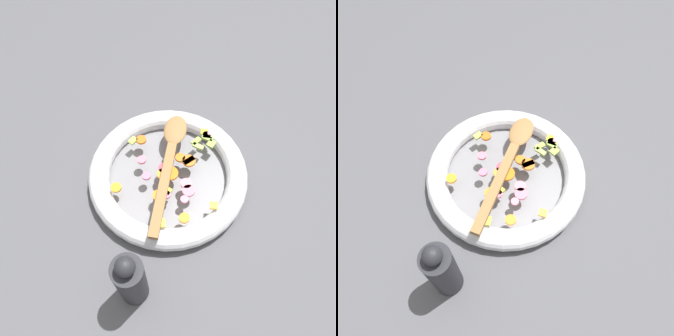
# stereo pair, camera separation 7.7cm
# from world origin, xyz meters

# --- Properties ---
(ground_plane) EXTENTS (4.00, 4.00, 0.00)m
(ground_plane) POSITION_xyz_m (0.00, 0.00, 0.00)
(ground_plane) COLOR #4C4C51
(skillet) EXTENTS (0.38, 0.38, 0.05)m
(skillet) POSITION_xyz_m (0.00, 0.00, 0.02)
(skillet) COLOR slate
(skillet) RESTS_ON ground_plane
(chopped_vegetables) EXTENTS (0.26, 0.28, 0.01)m
(chopped_vegetables) POSITION_xyz_m (0.01, 0.01, 0.05)
(chopped_vegetables) COLOR orange
(chopped_vegetables) RESTS_ON skillet
(wooden_spoon) EXTENTS (0.30, 0.20, 0.01)m
(wooden_spoon) POSITION_xyz_m (-0.02, 0.01, 0.06)
(wooden_spoon) COLOR olive
(wooden_spoon) RESTS_ON chopped_vegetables
(pepper_mill) EXTENTS (0.06, 0.06, 0.21)m
(pepper_mill) POSITION_xyz_m (0.23, -0.15, 0.09)
(pepper_mill) COLOR #232328
(pepper_mill) RESTS_ON ground_plane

